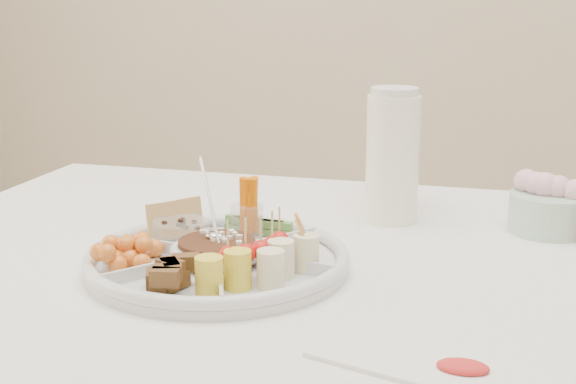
# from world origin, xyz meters

# --- Properties ---
(party_tray) EXTENTS (0.43, 0.43, 0.04)m
(party_tray) POSITION_xyz_m (-0.17, -0.10, 0.78)
(party_tray) COLOR silver
(party_tray) RESTS_ON dining_table
(bean_dip) EXTENTS (0.13, 0.13, 0.04)m
(bean_dip) POSITION_xyz_m (-0.17, -0.10, 0.79)
(bean_dip) COLOR #312012
(bean_dip) RESTS_ON party_tray
(tortillas) EXTENTS (0.11, 0.11, 0.06)m
(tortillas) POSITION_xyz_m (-0.05, -0.05, 0.80)
(tortillas) COLOR #A36839
(tortillas) RESTS_ON party_tray
(carrot_cucumber) EXTENTS (0.11, 0.11, 0.09)m
(carrot_cucumber) POSITION_xyz_m (-0.16, 0.03, 0.82)
(carrot_cucumber) COLOR #DE6500
(carrot_cucumber) RESTS_ON party_tray
(pita_raisins) EXTENTS (0.14, 0.14, 0.07)m
(pita_raisins) POSITION_xyz_m (-0.28, -0.02, 0.80)
(pita_raisins) COLOR #DCAD79
(pita_raisins) RESTS_ON party_tray
(cherries) EXTENTS (0.13, 0.13, 0.05)m
(cherries) POSITION_xyz_m (-0.29, -0.14, 0.79)
(cherries) COLOR orange
(cherries) RESTS_ON party_tray
(granola_chunks) EXTENTS (0.11, 0.11, 0.04)m
(granola_chunks) POSITION_xyz_m (-0.19, -0.22, 0.79)
(granola_chunks) COLOR brown
(granola_chunks) RESTS_ON party_tray
(banana_tomato) EXTENTS (0.14, 0.14, 0.10)m
(banana_tomato) POSITION_xyz_m (-0.07, -0.18, 0.82)
(banana_tomato) COLOR #F3E48F
(banana_tomato) RESTS_ON party_tray
(cup_stack) EXTENTS (0.07, 0.07, 0.20)m
(cup_stack) POSITION_xyz_m (0.01, 0.34, 0.86)
(cup_stack) COLOR white
(cup_stack) RESTS_ON dining_table
(thermos) EXTENTS (0.09, 0.09, 0.24)m
(thermos) POSITION_xyz_m (0.03, 0.23, 0.88)
(thermos) COLOR white
(thermos) RESTS_ON dining_table
(flower_bowl) EXTENTS (0.16, 0.16, 0.10)m
(flower_bowl) POSITION_xyz_m (0.30, 0.23, 0.81)
(flower_bowl) COLOR #98D7AE
(flower_bowl) RESTS_ON dining_table
(placemat) EXTENTS (0.29, 0.17, 0.01)m
(placemat) POSITION_xyz_m (0.16, -0.33, 0.76)
(placemat) COLOR white
(placemat) RESTS_ON dining_table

